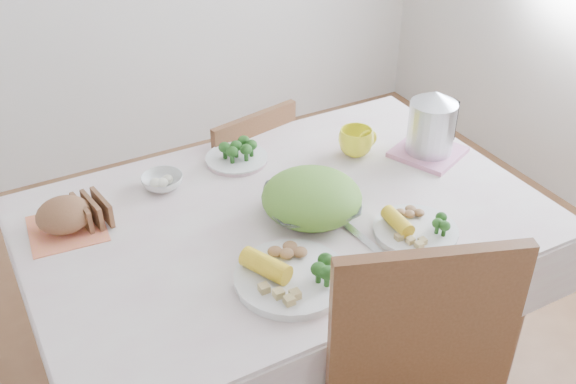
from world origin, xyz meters
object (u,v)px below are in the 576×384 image
salad_bowl (312,206)px  chair_far (231,183)px  dinner_plate_left (292,279)px  dinner_plate_right (415,231)px  electric_kettle (432,123)px  dining_table (286,308)px  yellow_mug (356,142)px

salad_bowl → chair_far: bearing=86.6°
dinner_plate_left → dinner_plate_right: 0.41m
dinner_plate_left → electric_kettle: bearing=25.7°
chair_far → electric_kettle: size_ratio=3.84×
dinner_plate_left → electric_kettle: electric_kettle is taller
chair_far → dinner_plate_left: 1.00m
dinner_plate_right → dining_table: bearing=136.0°
chair_far → dinner_plate_left: (-0.23, -0.92, 0.31)m
dinner_plate_left → dinner_plate_right: bearing=1.4°
dinner_plate_right → yellow_mug: yellow_mug is taller
chair_far → electric_kettle: 0.86m
chair_far → electric_kettle: (0.49, -0.58, 0.42)m
salad_bowl → dinner_plate_right: size_ratio=1.14×
dining_table → dinner_plate_right: (0.28, -0.27, 0.40)m
dinner_plate_left → dinner_plate_right: size_ratio=1.24×
dining_table → dinner_plate_left: dinner_plate_left is taller
salad_bowl → dinner_plate_left: size_ratio=0.92×
chair_far → salad_bowl: (-0.04, -0.70, 0.33)m
salad_bowl → dinner_plate_left: bearing=-130.2°
salad_bowl → electric_kettle: size_ratio=1.27×
salad_bowl → dinner_plate_left: (-0.19, -0.23, -0.02)m
dinner_plate_left → yellow_mug: 0.69m
dinner_plate_right → electric_kettle: 0.47m
yellow_mug → salad_bowl: bearing=-142.7°
salad_bowl → yellow_mug: 0.39m
chair_far → dinner_plate_right: size_ratio=3.45×
electric_kettle → chair_far: bearing=117.8°
salad_bowl → dining_table: bearing=142.8°
salad_bowl → electric_kettle: (0.53, 0.12, 0.09)m
dinner_plate_left → chair_far: bearing=75.7°
dinner_plate_left → yellow_mug: yellow_mug is taller
salad_bowl → yellow_mug: bearing=37.3°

